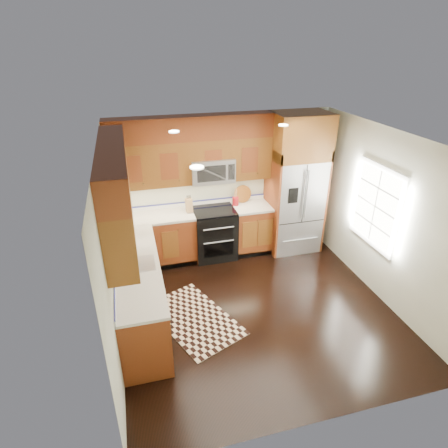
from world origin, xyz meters
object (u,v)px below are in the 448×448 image
object	(u,v)px
refrigerator	(296,184)
range	(214,233)
utensil_crock	(235,199)
rug	(194,318)
knife_block	(189,205)

from	to	relation	value
refrigerator	range	bearing A→B (deg)	178.60
range	utensil_crock	xyz separation A→B (m)	(0.44, 0.13, 0.58)
range	utensil_crock	bearing A→B (deg)	16.54
refrigerator	rug	size ratio (longest dim) A/B	1.74
range	refrigerator	world-z (taller)	refrigerator
refrigerator	utensil_crock	world-z (taller)	refrigerator
range	refrigerator	size ratio (longest dim) A/B	0.36
range	knife_block	size ratio (longest dim) A/B	3.07
range	rug	bearing A→B (deg)	-113.16
range	rug	xyz separation A→B (m)	(-0.72, -1.68, -0.46)
utensil_crock	refrigerator	bearing A→B (deg)	-8.64
refrigerator	rug	distance (m)	3.09
range	rug	size ratio (longest dim) A/B	0.63
rug	range	bearing A→B (deg)	43.84
knife_block	refrigerator	bearing A→B (deg)	-3.16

